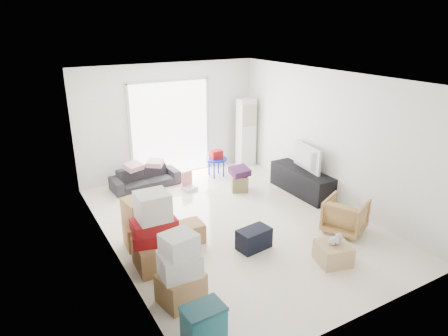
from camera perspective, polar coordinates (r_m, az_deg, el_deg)
The scene contains 21 objects.
room_shell at distance 7.10m, azimuth 1.60°, elevation 1.91°, with size 4.98×6.48×3.18m.
sliding_door at distance 9.69m, azimuth -7.66°, elevation 6.10°, with size 2.10×0.04×2.33m.
ac_tower at distance 10.38m, azimuth 3.16°, elevation 5.09°, with size 0.45×0.30×1.75m, color white.
tv_console at distance 8.94m, azimuth 11.02°, elevation -1.88°, with size 0.49×1.64×0.55m, color black.
television at distance 8.82m, azimuth 11.16°, elevation 0.14°, with size 0.97×0.56×0.13m, color black.
sofa at distance 9.26m, azimuth -11.22°, elevation -0.91°, with size 1.54×0.45×0.60m, color #2A2B30.
pillow_left at distance 9.08m, azimuth -12.87°, elevation 0.92°, with size 0.35×0.27×0.11m, color #C9939D.
pillow_right at distance 9.22m, azimuth -9.86°, elevation 1.42°, with size 0.31×0.25×0.11m, color #C9939D.
armchair at distance 7.49m, azimuth 16.96°, elevation -6.30°, with size 0.67×0.63×0.69m, color tan.
storage_bins at distance 4.94m, azimuth -2.90°, elevation -21.72°, with size 0.49×0.36×0.55m.
box_stack_a at distance 5.49m, azimuth -6.26°, elevation -14.55°, with size 0.65×0.57×1.03m.
box_stack_b at distance 6.19m, azimuth -9.87°, elevation -9.53°, with size 0.75×0.64×1.24m.
box_stack_c at distance 6.88m, azimuth -11.76°, elevation -7.65°, with size 0.60×0.54×0.85m.
loose_box at distance 6.98m, azimuth -4.77°, elevation -9.08°, with size 0.41×0.41×0.34m, color tan.
duffel_bag at distance 6.77m, azimuth 4.30°, elevation -10.04°, with size 0.55×0.33×0.35m, color black.
ottoman at distance 8.94m, azimuth 2.22°, elevation -2.16°, with size 0.36×0.36×0.36m, color olive.
blanket at distance 8.85m, azimuth 2.24°, elevation -0.67°, with size 0.39×0.39×0.14m, color #401A41.
kids_table at distance 9.67m, azimuth -1.13°, elevation 1.47°, with size 0.53×0.53×0.66m.
toy_walker at distance 9.05m, azimuth -5.11°, elevation -2.39°, with size 0.37×0.34×0.41m.
wood_crate at distance 6.62m, azimuth 15.31°, elevation -11.67°, with size 0.49×0.49×0.32m, color tan.
plush_bunny at distance 6.53m, azimuth 15.66°, elevation -9.85°, with size 0.29×0.17×0.15m.
Camera 1 is at (-3.53, -5.74, 3.58)m, focal length 32.00 mm.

